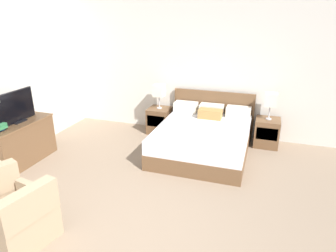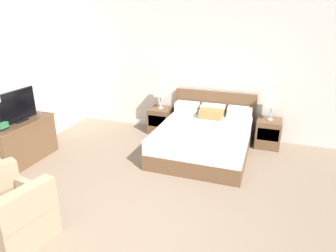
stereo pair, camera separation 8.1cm
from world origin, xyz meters
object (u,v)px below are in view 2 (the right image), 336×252
at_px(nightstand_right, 268,133).
at_px(tv, 17,107).
at_px(table_lamp_left, 160,91).
at_px(table_lamp_right, 272,101).
at_px(armchair_companion, 18,220).
at_px(bed, 204,138).
at_px(book_blue_cover, 0,126).
at_px(nightstand_left, 161,120).
at_px(dresser, 21,141).

distance_m(nightstand_right, tv, 4.61).
height_order(table_lamp_left, table_lamp_right, same).
xyz_separation_m(table_lamp_right, armchair_companion, (-2.59, -3.71, -0.65)).
xyz_separation_m(bed, book_blue_cover, (-2.93, -1.79, 0.50)).
xyz_separation_m(table_lamp_left, book_blue_cover, (-1.81, -2.47, -0.14)).
xyz_separation_m(nightstand_left, tv, (-1.81, -2.06, 0.72)).
relative_size(nightstand_left, tv, 0.70).
bearing_deg(table_lamp_right, book_blue_cover, -148.65).
bearing_deg(bed, nightstand_right, 31.07).
height_order(nightstand_right, book_blue_cover, book_blue_cover).
bearing_deg(table_lamp_right, tv, -153.17).
bearing_deg(bed, table_lamp_right, 31.12).
xyz_separation_m(nightstand_left, armchair_companion, (-0.34, -3.70, 0.01)).
bearing_deg(armchair_companion, dresser, 132.67).
bearing_deg(dresser, bed, 25.82).
bearing_deg(bed, book_blue_cover, -148.56).
bearing_deg(armchair_companion, nightstand_right, 55.00).
relative_size(bed, table_lamp_left, 3.82).
distance_m(bed, tv, 3.32).
bearing_deg(nightstand_left, dresser, -130.83).
height_order(table_lamp_left, book_blue_cover, table_lamp_left).
bearing_deg(armchair_companion, nightstand_left, 84.74).
relative_size(nightstand_left, armchair_companion, 0.68).
bearing_deg(nightstand_left, bed, -31.06).
xyz_separation_m(nightstand_left, dresser, (-1.82, -2.10, 0.11)).
height_order(nightstand_left, armchair_companion, armchair_companion).
bearing_deg(bed, tv, -154.90).
bearing_deg(table_lamp_left, book_blue_cover, -126.14).
bearing_deg(dresser, book_blue_cover, -88.29).
bearing_deg(nightstand_left, tv, -131.43).
distance_m(tv, armchair_companion, 2.32).
distance_m(nightstand_right, dresser, 4.58).
distance_m(nightstand_left, table_lamp_left, 0.66).
height_order(table_lamp_left, armchair_companion, table_lamp_left).
height_order(tv, book_blue_cover, tv).
bearing_deg(nightstand_left, book_blue_cover, -126.16).
bearing_deg(tv, nightstand_right, 26.82).
distance_m(table_lamp_left, dresser, 2.84).
bearing_deg(table_lamp_left, armchair_companion, -95.26).
xyz_separation_m(dresser, armchair_companion, (1.48, -1.60, -0.10)).
relative_size(table_lamp_right, tv, 0.67).
relative_size(nightstand_right, dresser, 0.45).
distance_m(dresser, book_blue_cover, 0.55).
bearing_deg(armchair_companion, table_lamp_right, 55.01).
relative_size(dresser, book_blue_cover, 5.34).
bearing_deg(tv, table_lamp_right, 26.83).
height_order(nightstand_right, table_lamp_left, table_lamp_left).
bearing_deg(table_lamp_left, tv, -131.41).
bearing_deg(bed, armchair_companion, -115.88).
xyz_separation_m(table_lamp_right, book_blue_cover, (-4.06, -2.47, -0.14)).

